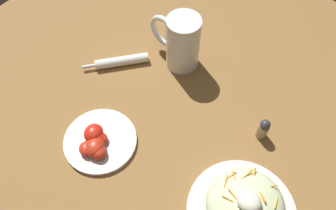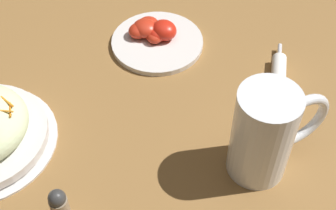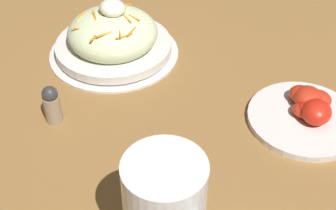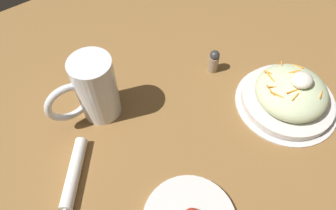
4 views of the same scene
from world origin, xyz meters
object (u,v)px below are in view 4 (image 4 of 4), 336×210
object	(u,v)px
napkin_roll	(74,173)
salt_shaker	(214,61)
salad_plate	(290,95)
beer_mug	(95,92)

from	to	relation	value
napkin_roll	salt_shaker	size ratio (longest dim) A/B	2.35
salt_shaker	salad_plate	bearing A→B (deg)	-70.85
beer_mug	salt_shaker	world-z (taller)	beer_mug
salad_plate	salt_shaker	distance (m)	0.20
napkin_roll	salt_shaker	world-z (taller)	salt_shaker
salad_plate	napkin_roll	size ratio (longest dim) A/B	1.56
salad_plate	salt_shaker	world-z (taller)	salad_plate
napkin_roll	salt_shaker	distance (m)	0.42
beer_mug	salt_shaker	bearing A→B (deg)	-11.67
napkin_roll	salad_plate	bearing A→B (deg)	-15.88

